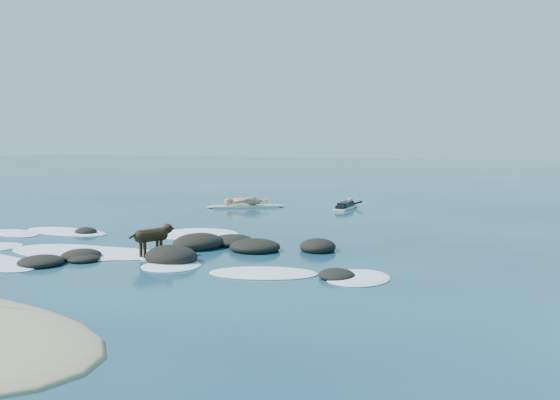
% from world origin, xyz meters
% --- Properties ---
extents(ground, '(160.00, 160.00, 0.00)m').
position_xyz_m(ground, '(0.00, 0.00, 0.00)').
color(ground, '#0A2642').
rests_on(ground, ground).
extents(reef_rocks, '(13.15, 7.22, 0.52)m').
position_xyz_m(reef_rocks, '(-0.14, -1.62, 0.10)').
color(reef_rocks, black).
rests_on(reef_rocks, ground).
extents(breaking_foam, '(12.85, 8.09, 0.12)m').
position_xyz_m(breaking_foam, '(-0.77, -1.19, 0.01)').
color(breaking_foam, white).
rests_on(breaking_foam, ground).
extents(standing_surfer_rig, '(2.91, 1.99, 1.85)m').
position_xyz_m(standing_surfer_rig, '(-1.89, 9.12, 0.73)').
color(standing_surfer_rig, beige).
rests_on(standing_surfer_rig, ground).
extents(paddling_surfer_rig, '(1.01, 2.25, 0.39)m').
position_xyz_m(paddling_surfer_rig, '(2.04, 10.27, 0.13)').
color(paddling_surfer_rig, white).
rests_on(paddling_surfer_rig, ground).
extents(dog, '(0.64, 1.21, 0.81)m').
position_xyz_m(dog, '(0.97, -1.67, 0.53)').
color(dog, black).
rests_on(dog, ground).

